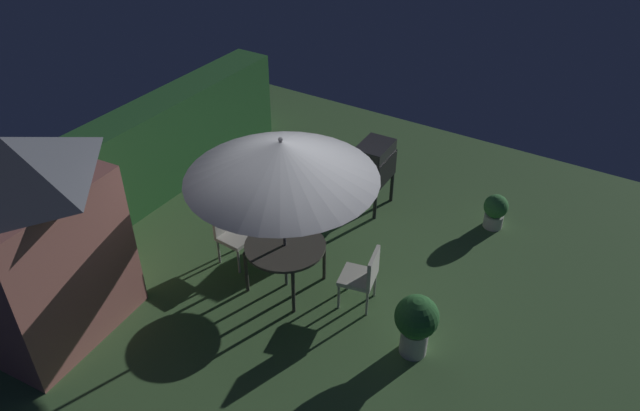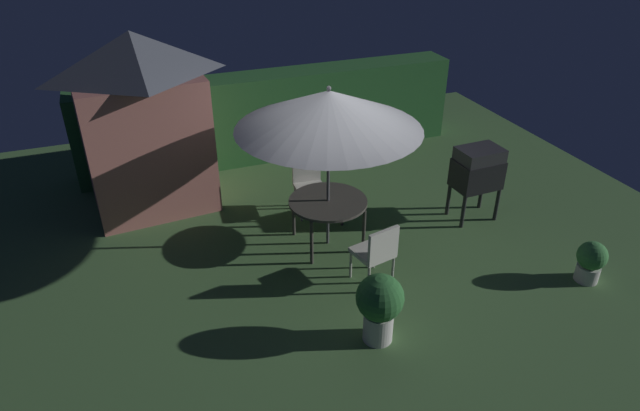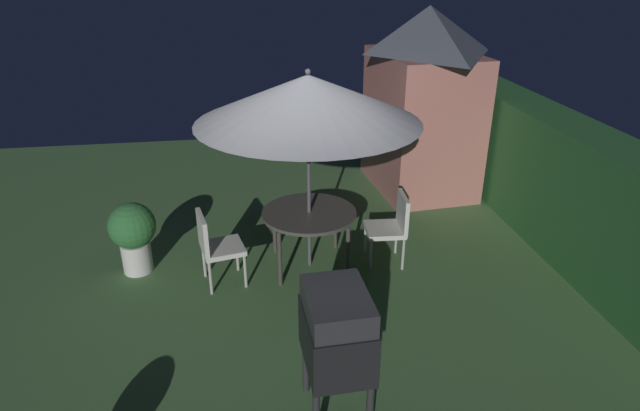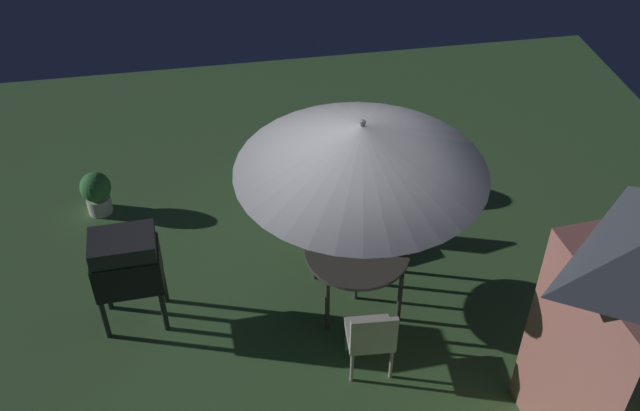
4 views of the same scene
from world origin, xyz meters
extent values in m
plane|color=#47703D|center=(0.00, 0.00, 0.00)|extent=(11.00, 11.00, 0.00)
cylinder|color=#47423D|center=(-0.16, 0.19, 0.71)|extent=(1.13, 1.13, 0.04)
cylinder|color=#3C3834|center=(-0.56, -0.21, 0.35)|extent=(0.05, 0.05, 0.69)
cylinder|color=#3C3834|center=(0.24, -0.21, 0.35)|extent=(0.05, 0.05, 0.69)
cylinder|color=#3C3834|center=(-0.56, 0.58, 0.35)|extent=(0.05, 0.05, 0.69)
cylinder|color=#3C3834|center=(0.24, 0.58, 0.35)|extent=(0.05, 0.05, 0.69)
cylinder|color=#4C4C51|center=(-0.16, 0.19, 1.18)|extent=(0.04, 0.04, 2.35)
cone|color=gray|center=(-0.16, 0.19, 2.09)|extent=(2.52, 2.52, 0.53)
sphere|color=#4C4C51|center=(-0.16, 0.19, 2.38)|extent=(0.06, 0.06, 0.06)
cube|color=black|center=(2.27, 0.08, 0.78)|extent=(0.72, 0.53, 0.45)
cube|color=#2B2B2E|center=(2.27, 0.08, 1.10)|extent=(0.68, 0.50, 0.20)
cylinder|color=#262628|center=(1.96, -0.13, 0.28)|extent=(0.06, 0.06, 0.55)
cylinder|color=#262628|center=(2.58, -0.13, 0.28)|extent=(0.06, 0.06, 0.55)
cylinder|color=#262628|center=(1.96, 0.29, 0.28)|extent=(0.06, 0.06, 0.55)
cylinder|color=#262628|center=(2.58, 0.29, 0.28)|extent=(0.06, 0.06, 0.55)
cube|color=silver|center=(-0.10, 1.11, 0.45)|extent=(0.49, 0.49, 0.06)
cube|color=silver|center=(-0.08, 1.32, 0.68)|extent=(0.46, 0.08, 0.45)
cylinder|color=#AFABA3|center=(0.12, 1.30, 0.23)|extent=(0.04, 0.04, 0.45)
cylinder|color=#AFABA3|center=(-0.28, 1.32, 0.23)|extent=(0.04, 0.04, 0.45)
cylinder|color=#AFABA3|center=(0.09, 0.90, 0.23)|extent=(0.04, 0.04, 0.45)
cylinder|color=#AFABA3|center=(-0.31, 0.93, 0.23)|extent=(0.04, 0.04, 0.45)
cube|color=silver|center=(0.07, -0.85, 0.45)|extent=(0.55, 0.55, 0.06)
cube|color=silver|center=(0.11, -1.05, 0.68)|extent=(0.46, 0.15, 0.45)
cylinder|color=#AFABA3|center=(-0.09, -1.09, 0.23)|extent=(0.04, 0.04, 0.45)
cylinder|color=#AFABA3|center=(0.30, -1.00, 0.23)|extent=(0.04, 0.04, 0.45)
cylinder|color=#AFABA3|center=(-0.17, -0.69, 0.23)|extent=(0.04, 0.04, 0.45)
cylinder|color=#AFABA3|center=(0.22, -0.61, 0.23)|extent=(0.04, 0.04, 0.45)
cylinder|color=silver|center=(2.78, -1.88, 0.12)|extent=(0.31, 0.31, 0.23)
sphere|color=#3D8442|center=(2.78, -1.88, 0.40)|extent=(0.39, 0.39, 0.39)
cylinder|color=silver|center=(-0.35, -1.90, 0.19)|extent=(0.35, 0.35, 0.38)
sphere|color=#2D6B33|center=(-0.35, -1.90, 0.61)|extent=(0.55, 0.55, 0.55)
camera|label=1|loc=(-5.47, -3.69, 5.97)|focal=34.06mm
camera|label=2|loc=(-2.71, -6.22, 4.64)|focal=31.16mm
camera|label=3|loc=(5.64, -0.58, 3.52)|focal=30.57mm
camera|label=4|loc=(1.22, 5.85, 6.19)|focal=41.53mm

